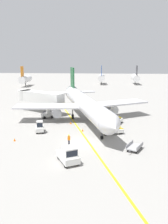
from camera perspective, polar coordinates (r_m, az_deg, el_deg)
name	(u,v)px	position (r m, az deg, el deg)	size (l,w,h in m)	color
ground_plane	(80,143)	(36.32, -0.91, -7.46)	(300.00, 300.00, 0.00)	gray
taxi_line_yellow	(82,133)	(41.04, -0.54, -4.99)	(0.30, 80.00, 0.01)	yellow
airliner	(85,104)	(48.41, 0.13, 2.01)	(27.70, 34.52, 10.10)	silver
jet_bridge	(37,97)	(56.83, -11.18, 3.56)	(12.29, 8.76, 4.85)	silver
pushback_tug	(69,155)	(29.70, -3.73, -10.28)	(3.37, 4.07, 2.20)	silver
baggage_tug_near_wing	(48,114)	(51.07, -8.63, -0.41)	(2.73, 2.34, 2.10)	silver
baggage_tug_by_cargo_door	(40,127)	(41.63, -10.54, -3.62)	(1.87, 2.65, 2.10)	silver
belt_loader_forward_hold	(116,120)	(46.19, 7.76, -2.03)	(2.84, 5.14, 2.59)	silver
belt_loader_aft_hold	(111,130)	(40.45, 6.54, -4.20)	(5.15, 2.64, 2.59)	silver
baggage_cart_loaded	(135,147)	(34.36, 12.01, -8.16)	(2.66, 3.71, 0.94)	#A5A5A8
ground_crew_marshaller	(69,140)	(35.14, -3.63, -6.62)	(0.36, 0.24, 1.70)	#26262D
safety_cone_nose_left	(15,140)	(38.61, -16.31, -6.39)	(0.36, 0.36, 0.44)	orange
safety_cone_wingtip_left	(83,130)	(41.78, -0.33, -4.34)	(0.36, 0.36, 0.44)	orange
safety_cone_wingtip_right	(71,123)	(46.31, -3.22, -2.60)	(0.36, 0.36, 0.44)	orange
distant_aircraft_far_left	(25,79)	(107.90, -13.92, 7.72)	(3.00, 10.10, 8.80)	silver
distant_aircraft_mid_left	(102,77)	(112.80, 4.22, 8.29)	(3.00, 10.10, 8.80)	silver
distant_aircraft_mid_right	(135,77)	(114.77, 12.22, 8.11)	(3.00, 10.10, 8.80)	silver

